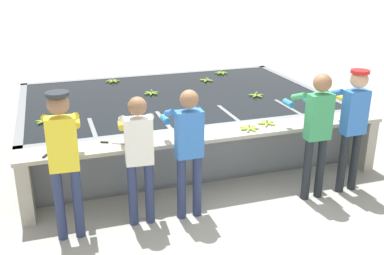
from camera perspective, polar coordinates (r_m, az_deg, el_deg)
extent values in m
plane|color=#A3A099|center=(6.18, 3.45, -8.75)|extent=(80.00, 80.00, 0.00)
cube|color=gray|center=(8.00, -2.15, -1.54)|extent=(5.09, 3.38, 0.06)
cube|color=gray|center=(6.42, 1.86, -3.36)|extent=(5.09, 0.12, 0.85)
cube|color=gray|center=(9.37, -4.96, 4.19)|extent=(5.09, 0.12, 0.85)
cube|color=gray|center=(7.61, -20.46, -0.84)|extent=(0.12, 3.38, 0.85)
cube|color=gray|center=(8.84, 13.49, 2.73)|extent=(0.12, 3.38, 0.85)
cube|color=black|center=(7.86, -2.19, 1.31)|extent=(4.85, 3.14, 0.78)
cube|color=gray|center=(6.53, -12.28, -3.42)|extent=(0.06, 0.80, 0.85)
cube|color=gray|center=(6.68, -3.60, -2.41)|extent=(0.06, 0.80, 0.85)
cube|color=gray|center=(6.99, 4.50, -1.41)|extent=(0.06, 0.80, 0.85)
cube|color=gray|center=(7.42, 11.78, -0.49)|extent=(0.06, 0.80, 0.85)
cube|color=#A8A393|center=(6.02, 2.83, -0.90)|extent=(5.09, 0.45, 0.05)
cube|color=#A8A393|center=(5.86, -20.41, -7.40)|extent=(0.16, 0.41, 0.80)
cube|color=#A8A393|center=(7.36, 20.85, -1.80)|extent=(0.16, 0.41, 0.80)
cylinder|color=navy|center=(5.32, -16.47, -9.45)|extent=(0.11, 0.11, 0.86)
cylinder|color=navy|center=(5.31, -14.29, -9.28)|extent=(0.11, 0.11, 0.86)
cube|color=yellow|center=(5.00, -16.14, -2.02)|extent=(0.33, 0.19, 0.61)
sphere|color=#896042|center=(4.86, -16.65, 2.90)|extent=(0.23, 0.23, 0.23)
cylinder|color=#282D33|center=(4.83, -16.78, 4.10)|extent=(0.24, 0.24, 0.04)
cylinder|color=yellow|center=(5.17, -18.11, 1.08)|extent=(0.10, 0.31, 0.18)
cylinder|color=gold|center=(5.46, -17.81, 0.27)|extent=(0.10, 0.20, 0.08)
cylinder|color=yellow|center=(5.16, -14.57, 1.39)|extent=(0.10, 0.31, 0.18)
cylinder|color=gold|center=(5.45, -14.46, 0.56)|extent=(0.10, 0.20, 0.08)
cylinder|color=navy|center=(5.44, -7.53, -8.42)|extent=(0.11, 0.11, 0.79)
cylinder|color=navy|center=(5.46, -5.42, -8.23)|extent=(0.11, 0.11, 0.79)
cube|color=white|center=(5.16, -6.77, -1.71)|extent=(0.33, 0.20, 0.56)
sphere|color=#896042|center=(5.02, -6.96, 2.71)|extent=(0.21, 0.21, 0.21)
cylinder|color=white|center=(5.32, -8.86, 1.08)|extent=(0.11, 0.32, 0.18)
cylinder|color=gold|center=(5.61, -8.97, 0.30)|extent=(0.10, 0.21, 0.08)
cylinder|color=white|center=(5.34, -5.44, 1.34)|extent=(0.11, 0.32, 0.18)
cylinder|color=gold|center=(5.63, -5.73, 0.54)|extent=(0.10, 0.21, 0.08)
cylinder|color=navy|center=(5.52, -1.35, -7.69)|extent=(0.11, 0.11, 0.81)
cylinder|color=navy|center=(5.57, 0.64, -7.40)|extent=(0.11, 0.11, 0.81)
cube|color=blue|center=(5.26, -0.36, -0.85)|extent=(0.32, 0.17, 0.57)
sphere|color=#896042|center=(5.12, -0.37, 3.61)|extent=(0.22, 0.22, 0.22)
cylinder|color=blue|center=(5.37, -2.79, 1.88)|extent=(0.08, 0.31, 0.18)
cylinder|color=teal|center=(5.66, -3.43, 1.05)|extent=(0.09, 0.20, 0.08)
cylinder|color=blue|center=(5.46, 0.45, 2.21)|extent=(0.08, 0.31, 0.18)
cylinder|color=teal|center=(5.74, -0.33, 1.37)|extent=(0.09, 0.20, 0.08)
cylinder|color=#1E2328|center=(6.13, 14.41, -5.21)|extent=(0.11, 0.11, 0.85)
cylinder|color=#1E2328|center=(6.23, 15.98, -4.93)|extent=(0.11, 0.11, 0.85)
cube|color=#38995B|center=(5.92, 15.83, 1.31)|extent=(0.32, 0.17, 0.60)
sphere|color=#896042|center=(5.79, 16.24, 5.48)|extent=(0.23, 0.23, 0.23)
cylinder|color=#38995B|center=(5.97, 13.44, 3.87)|extent=(0.08, 0.31, 0.18)
cylinder|color=teal|center=(6.22, 12.16, 3.04)|extent=(0.09, 0.20, 0.08)
cylinder|color=#38995B|center=(6.14, 16.02, 4.07)|extent=(0.08, 0.31, 0.18)
cylinder|color=teal|center=(6.38, 14.67, 3.26)|extent=(0.09, 0.20, 0.08)
cylinder|color=#1E2328|center=(6.46, 18.55, -4.33)|extent=(0.11, 0.11, 0.84)
cylinder|color=#1E2328|center=(6.58, 19.92, -4.04)|extent=(0.11, 0.11, 0.84)
cube|color=blue|center=(6.27, 19.99, 1.82)|extent=(0.33, 0.18, 0.60)
sphere|color=tan|center=(6.16, 20.47, 5.73)|extent=(0.23, 0.23, 0.23)
cylinder|color=red|center=(6.14, 20.59, 6.66)|extent=(0.24, 0.24, 0.04)
cylinder|color=blue|center=(6.30, 17.66, 4.19)|extent=(0.09, 0.31, 0.18)
cylinder|color=gold|center=(6.53, 16.19, 3.39)|extent=(0.09, 0.20, 0.08)
cylinder|color=blue|center=(6.50, 19.91, 4.40)|extent=(0.09, 0.31, 0.18)
cylinder|color=gold|center=(6.73, 18.40, 3.62)|extent=(0.09, 0.20, 0.08)
ellipsoid|color=#8CB738|center=(6.79, -18.34, 0.87)|extent=(0.10, 0.17, 0.04)
ellipsoid|color=#8CB738|center=(6.76, -18.61, 0.75)|extent=(0.17, 0.08, 0.04)
ellipsoid|color=#8CB738|center=(6.71, -18.54, 0.63)|extent=(0.16, 0.13, 0.04)
ellipsoid|color=#8CB738|center=(6.69, -18.18, 0.61)|extent=(0.05, 0.17, 0.04)
ellipsoid|color=#8CB738|center=(6.70, -17.81, 0.69)|extent=(0.15, 0.14, 0.04)
ellipsoid|color=#8CB738|center=(6.75, -17.70, 0.83)|extent=(0.17, 0.06, 0.04)
ellipsoid|color=#8CB738|center=(6.78, -17.94, 0.91)|extent=(0.12, 0.17, 0.04)
cylinder|color=tan|center=(6.73, -18.19, 1.04)|extent=(0.03, 0.03, 0.04)
ellipsoid|color=#7FAD33|center=(7.73, 8.48, 3.97)|extent=(0.09, 0.17, 0.04)
ellipsoid|color=#7FAD33|center=(7.79, 8.55, 4.09)|extent=(0.17, 0.04, 0.04)
ellipsoid|color=#7FAD33|center=(7.81, 8.12, 4.17)|extent=(0.08, 0.17, 0.04)
ellipsoid|color=#7FAD33|center=(7.77, 7.79, 4.09)|extent=(0.16, 0.13, 0.04)
ellipsoid|color=#7FAD33|center=(7.71, 8.01, 3.97)|extent=(0.16, 0.13, 0.04)
cylinder|color=tan|center=(7.75, 8.20, 4.31)|extent=(0.03, 0.03, 0.04)
ellipsoid|color=#9EC642|center=(8.66, 1.74, 5.93)|extent=(0.13, 0.16, 0.04)
ellipsoid|color=#9EC642|center=(8.70, 2.19, 5.99)|extent=(0.16, 0.13, 0.04)
ellipsoid|color=#9EC642|center=(8.76, 1.94, 6.10)|extent=(0.13, 0.16, 0.04)
ellipsoid|color=#9EC642|center=(8.73, 1.49, 6.05)|extent=(0.16, 0.13, 0.04)
cylinder|color=tan|center=(8.70, 1.84, 6.24)|extent=(0.03, 0.03, 0.04)
ellipsoid|color=#7FAD33|center=(9.32, 4.08, 6.91)|extent=(0.17, 0.11, 0.04)
ellipsoid|color=#7FAD33|center=(9.37, 3.95, 6.98)|extent=(0.16, 0.12, 0.04)
ellipsoid|color=#7FAD33|center=(9.38, 3.61, 7.00)|extent=(0.04, 0.17, 0.04)
ellipsoid|color=#7FAD33|center=(9.33, 3.41, 6.94)|extent=(0.17, 0.11, 0.04)
ellipsoid|color=#7FAD33|center=(9.29, 3.54, 6.87)|extent=(0.16, 0.12, 0.04)
ellipsoid|color=#7FAD33|center=(9.28, 3.87, 6.85)|extent=(0.04, 0.17, 0.04)
cylinder|color=tan|center=(9.32, 3.75, 7.14)|extent=(0.03, 0.03, 0.04)
ellipsoid|color=#7FAD33|center=(7.82, -4.86, 4.32)|extent=(0.14, 0.15, 0.04)
ellipsoid|color=#7FAD33|center=(7.88, -4.82, 4.43)|extent=(0.17, 0.07, 0.04)
ellipsoid|color=#7FAD33|center=(7.91, -5.15, 4.48)|extent=(0.09, 0.17, 0.04)
ellipsoid|color=#7FAD33|center=(7.89, -5.52, 4.43)|extent=(0.14, 0.15, 0.04)
ellipsoid|color=#7FAD33|center=(7.83, -5.56, 4.32)|extent=(0.17, 0.07, 0.04)
ellipsoid|color=#7FAD33|center=(7.80, -5.23, 4.27)|extent=(0.09, 0.17, 0.04)
cylinder|color=tan|center=(7.85, -5.20, 4.62)|extent=(0.03, 0.03, 0.04)
ellipsoid|color=#7FAD33|center=(8.82, -10.21, 5.89)|extent=(0.11, 0.17, 0.04)
ellipsoid|color=#7FAD33|center=(8.77, -10.37, 5.80)|extent=(0.17, 0.05, 0.04)
ellipsoid|color=#7FAD33|center=(8.73, -10.16, 5.74)|extent=(0.13, 0.16, 0.04)
ellipsoid|color=#7FAD33|center=(8.73, -9.80, 5.77)|extent=(0.11, 0.17, 0.04)
ellipsoid|color=#7FAD33|center=(8.78, -9.65, 5.85)|extent=(0.17, 0.05, 0.04)
ellipsoid|color=#7FAD33|center=(8.83, -9.85, 5.91)|extent=(0.13, 0.16, 0.04)
cylinder|color=tan|center=(8.77, -10.02, 6.05)|extent=(0.03, 0.03, 0.04)
ellipsoid|color=#9EC642|center=(6.38, 9.93, 0.45)|extent=(0.14, 0.15, 0.04)
ellipsoid|color=#9EC642|center=(6.44, 9.80, 0.64)|extent=(0.17, 0.10, 0.04)
ellipsoid|color=#9EC642|center=(6.44, 9.23, 0.69)|extent=(0.05, 0.17, 0.04)
ellipsoid|color=#9EC642|center=(6.39, 9.00, 0.53)|extent=(0.17, 0.08, 0.04)
ellipsoid|color=#9EC642|center=(6.35, 9.43, 0.38)|extent=(0.12, 0.16, 0.04)
cylinder|color=tan|center=(6.39, 9.50, 0.84)|extent=(0.03, 0.03, 0.04)
ellipsoid|color=#9EC642|center=(6.12, 7.19, -0.27)|extent=(0.12, 0.16, 0.04)
ellipsoid|color=#9EC642|center=(6.13, 7.61, -0.24)|extent=(0.09, 0.17, 0.04)
ellipsoid|color=#9EC642|center=(6.17, 7.77, -0.11)|extent=(0.17, 0.09, 0.04)
ellipsoid|color=#9EC642|center=(6.21, 7.54, 0.03)|extent=(0.16, 0.12, 0.04)
ellipsoid|color=#9EC642|center=(6.22, 7.11, 0.07)|extent=(0.06, 0.17, 0.04)
ellipsoid|color=#9EC642|center=(6.19, 6.79, -0.02)|extent=(0.14, 0.15, 0.04)
ellipsoid|color=#9EC642|center=(6.14, 6.82, -0.17)|extent=(0.17, 0.05, 0.04)
cylinder|color=tan|center=(6.16, 7.27, 0.21)|extent=(0.03, 0.03, 0.04)
cube|color=silver|center=(5.71, -17.19, -2.68)|extent=(0.13, 0.19, 0.00)
cube|color=black|center=(5.54, -18.14, -3.45)|extent=(0.07, 0.10, 0.02)
cube|color=silver|center=(5.71, -9.16, -1.98)|extent=(0.19, 0.12, 0.00)
cube|color=black|center=(5.77, -11.06, -1.85)|extent=(0.10, 0.07, 0.02)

